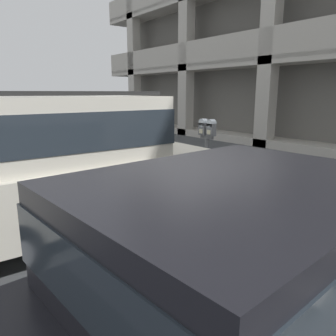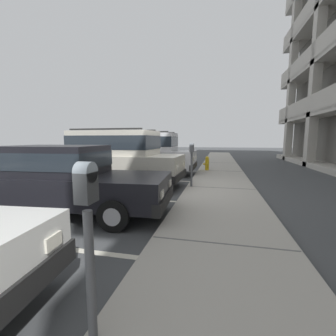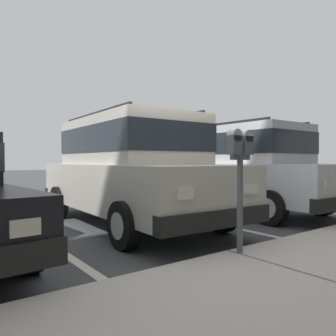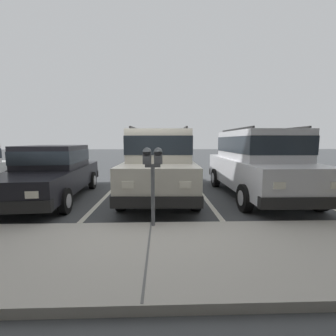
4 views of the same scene
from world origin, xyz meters
name	(u,v)px [view 4 (image 4 of 4)]	position (x,y,z in m)	size (l,w,h in m)	color
ground_plane	(152,227)	(0.00, 0.00, -0.05)	(80.00, 80.00, 0.10)	#444749
sidewalk	(148,254)	(0.00, 1.30, 0.06)	(40.00, 2.20, 0.12)	#ADA89E
parking_stall_lines	(97,205)	(1.49, -1.40, 0.00)	(12.01, 4.80, 0.01)	silver
silver_suv	(160,160)	(-0.17, -2.41, 1.09)	(2.12, 4.83, 2.03)	beige
red_sedan	(257,161)	(-3.09, -2.25, 1.09)	(2.03, 4.79, 2.03)	silver
dark_hatchback	(52,171)	(2.96, -2.15, 0.82)	(2.06, 4.59, 1.54)	black
parking_meter_near	(153,168)	(-0.04, 0.35, 1.19)	(0.35, 0.12, 1.44)	#595B60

